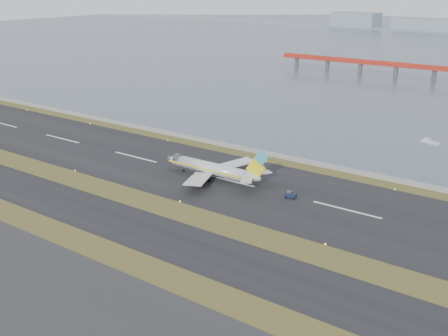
{
  "coord_description": "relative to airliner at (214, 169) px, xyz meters",
  "views": [
    {
      "loc": [
        96.69,
        -102.4,
        59.16
      ],
      "look_at": [
        4.62,
        22.0,
        7.1
      ],
      "focal_mm": 45.0,
      "sensor_mm": 36.0,
      "label": 1
    }
  ],
  "objects": [
    {
      "name": "pushback_tug",
      "position": [
        27.1,
        0.53,
        -2.47
      ],
      "size": [
        3.57,
        2.66,
        2.04
      ],
      "rotation": [
        0.0,
        0.0,
        0.3
      ],
      "color": "#131B35",
      "rests_on": "ground"
    },
    {
      "name": "workboat_near",
      "position": [
        41.42,
        81.25,
        -2.89
      ],
      "size": [
        7.7,
        4.68,
        1.78
      ],
      "rotation": [
        0.0,
        0.0,
        -0.35
      ],
      "color": "silver",
      "rests_on": "ground"
    },
    {
      "name": "airliner",
      "position": [
        0.0,
        0.0,
        0.0
      ],
      "size": [
        38.52,
        32.89,
        12.8
      ],
      "color": "silver",
      "rests_on": "ground"
    },
    {
      "name": "runway_strip",
      "position": [
        3.77,
        2.01,
        -3.41
      ],
      "size": [
        1000.0,
        45.0,
        0.1
      ],
      "primitive_type": "cube",
      "color": "black",
      "rests_on": "ground"
    },
    {
      "name": "taxiway_strip",
      "position": [
        3.77,
        -39.99,
        -3.41
      ],
      "size": [
        1000.0,
        18.0,
        0.1
      ],
      "primitive_type": "cube",
      "color": "black",
      "rests_on": "ground"
    },
    {
      "name": "seawall",
      "position": [
        3.77,
        32.01,
        -2.96
      ],
      "size": [
        1000.0,
        2.5,
        1.0
      ],
      "primitive_type": "cube",
      "color": "gray",
      "rests_on": "ground"
    },
    {
      "name": "ground",
      "position": [
        3.77,
        -27.99,
        -3.46
      ],
      "size": [
        1000.0,
        1000.0,
        0.0
      ],
      "primitive_type": "plane",
      "color": "#3A4418",
      "rests_on": "ground"
    }
  ]
}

